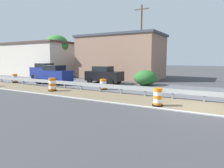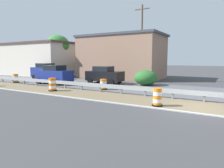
{
  "view_description": "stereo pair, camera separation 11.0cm",
  "coord_description": "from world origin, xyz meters",
  "px_view_note": "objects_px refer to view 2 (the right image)",
  "views": [
    {
      "loc": [
        -12.19,
        -1.37,
        2.78
      ],
      "look_at": [
        1.08,
        6.33,
        0.88
      ],
      "focal_mm": 32.36,
      "sensor_mm": 36.0,
      "label": 1
    },
    {
      "loc": [
        -12.13,
        -1.46,
        2.78
      ],
      "look_at": [
        1.08,
        6.33,
        0.88
      ],
      "focal_mm": 32.36,
      "sensor_mm": 36.0,
      "label": 2
    }
  ],
  "objects_px": {
    "traffic_barrel_close": "(103,85)",
    "utility_pole_near": "(142,43)",
    "traffic_barrel_nearest": "(157,98)",
    "car_lead_near_lane": "(54,75)",
    "traffic_barrel_far": "(16,79)",
    "car_trailing_near_lane": "(105,75)",
    "car_mid_far_lane": "(46,71)",
    "traffic_barrel_mid": "(53,85)"
  },
  "relations": [
    {
      "from": "traffic_barrel_close",
      "to": "traffic_barrel_far",
      "type": "distance_m",
      "value": 12.09
    },
    {
      "from": "traffic_barrel_far",
      "to": "utility_pole_near",
      "type": "height_order",
      "value": "utility_pole_near"
    },
    {
      "from": "utility_pole_near",
      "to": "traffic_barrel_nearest",
      "type": "bearing_deg",
      "value": -153.3
    },
    {
      "from": "traffic_barrel_close",
      "to": "utility_pole_near",
      "type": "height_order",
      "value": "utility_pole_near"
    },
    {
      "from": "car_lead_near_lane",
      "to": "car_mid_far_lane",
      "type": "relative_size",
      "value": 1.0
    },
    {
      "from": "traffic_barrel_close",
      "to": "traffic_barrel_mid",
      "type": "height_order",
      "value": "traffic_barrel_mid"
    },
    {
      "from": "traffic_barrel_mid",
      "to": "car_mid_far_lane",
      "type": "relative_size",
      "value": 0.26
    },
    {
      "from": "traffic_barrel_mid",
      "to": "car_trailing_near_lane",
      "type": "xyz_separation_m",
      "value": [
        6.94,
        -0.97,
        0.47
      ]
    },
    {
      "from": "traffic_barrel_nearest",
      "to": "traffic_barrel_close",
      "type": "height_order",
      "value": "traffic_barrel_nearest"
    },
    {
      "from": "traffic_barrel_nearest",
      "to": "car_trailing_near_lane",
      "type": "bearing_deg",
      "value": 48.12
    },
    {
      "from": "car_lead_near_lane",
      "to": "utility_pole_near",
      "type": "height_order",
      "value": "utility_pole_near"
    },
    {
      "from": "traffic_barrel_mid",
      "to": "car_lead_near_lane",
      "type": "xyz_separation_m",
      "value": [
        3.72,
        3.71,
        0.53
      ]
    },
    {
      "from": "traffic_barrel_far",
      "to": "car_lead_near_lane",
      "type": "distance_m",
      "value": 5.18
    },
    {
      "from": "traffic_barrel_nearest",
      "to": "traffic_barrel_mid",
      "type": "relative_size",
      "value": 0.94
    },
    {
      "from": "traffic_barrel_nearest",
      "to": "car_lead_near_lane",
      "type": "bearing_deg",
      "value": 70.94
    },
    {
      "from": "car_lead_near_lane",
      "to": "car_trailing_near_lane",
      "type": "relative_size",
      "value": 1.02
    },
    {
      "from": "traffic_barrel_nearest",
      "to": "traffic_barrel_far",
      "type": "distance_m",
      "value": 18.67
    },
    {
      "from": "traffic_barrel_far",
      "to": "utility_pole_near",
      "type": "distance_m",
      "value": 15.67
    },
    {
      "from": "car_lead_near_lane",
      "to": "car_mid_far_lane",
      "type": "height_order",
      "value": "car_mid_far_lane"
    },
    {
      "from": "traffic_barrel_close",
      "to": "traffic_barrel_mid",
      "type": "xyz_separation_m",
      "value": [
        -2.92,
        3.42,
        0.09
      ]
    },
    {
      "from": "traffic_barrel_nearest",
      "to": "car_lead_near_lane",
      "type": "distance_m",
      "value": 14.23
    },
    {
      "from": "traffic_barrel_far",
      "to": "car_mid_far_lane",
      "type": "height_order",
      "value": "car_mid_far_lane"
    },
    {
      "from": "traffic_barrel_far",
      "to": "utility_pole_near",
      "type": "xyz_separation_m",
      "value": [
        8.3,
        -12.58,
        4.27
      ]
    },
    {
      "from": "car_mid_far_lane",
      "to": "traffic_barrel_nearest",
      "type": "bearing_deg",
      "value": -23.06
    },
    {
      "from": "traffic_barrel_close",
      "to": "car_lead_near_lane",
      "type": "height_order",
      "value": "car_lead_near_lane"
    },
    {
      "from": "traffic_barrel_nearest",
      "to": "car_lead_near_lane",
      "type": "xyz_separation_m",
      "value": [
        4.64,
        13.44,
        0.56
      ]
    },
    {
      "from": "car_trailing_near_lane",
      "to": "utility_pole_near",
      "type": "relative_size",
      "value": 0.46
    },
    {
      "from": "car_trailing_near_lane",
      "to": "traffic_barrel_close",
      "type": "bearing_deg",
      "value": -59.86
    },
    {
      "from": "traffic_barrel_far",
      "to": "utility_pole_near",
      "type": "relative_size",
      "value": 0.11
    },
    {
      "from": "traffic_barrel_mid",
      "to": "car_mid_far_lane",
      "type": "xyz_separation_m",
      "value": [
        6.98,
        8.66,
        0.58
      ]
    },
    {
      "from": "traffic_barrel_far",
      "to": "car_mid_far_lane",
      "type": "bearing_deg",
      "value": 0.04
    },
    {
      "from": "traffic_barrel_nearest",
      "to": "traffic_barrel_mid",
      "type": "height_order",
      "value": "traffic_barrel_mid"
    },
    {
      "from": "traffic_barrel_far",
      "to": "utility_pole_near",
      "type": "bearing_deg",
      "value": -56.58
    },
    {
      "from": "traffic_barrel_nearest",
      "to": "car_mid_far_lane",
      "type": "bearing_deg",
      "value": 66.76
    },
    {
      "from": "traffic_barrel_nearest",
      "to": "utility_pole_near",
      "type": "height_order",
      "value": "utility_pole_near"
    },
    {
      "from": "traffic_barrel_far",
      "to": "car_lead_near_lane",
      "type": "height_order",
      "value": "car_lead_near_lane"
    },
    {
      "from": "car_mid_far_lane",
      "to": "traffic_barrel_far",
      "type": "bearing_deg",
      "value": -89.78
    },
    {
      "from": "traffic_barrel_close",
      "to": "car_trailing_near_lane",
      "type": "xyz_separation_m",
      "value": [
        4.02,
        2.45,
        0.56
      ]
    },
    {
      "from": "car_trailing_near_lane",
      "to": "car_lead_near_lane",
      "type": "bearing_deg",
      "value": -146.65
    },
    {
      "from": "traffic_barrel_far",
      "to": "traffic_barrel_close",
      "type": "bearing_deg",
      "value": -87.22
    },
    {
      "from": "traffic_barrel_mid",
      "to": "traffic_barrel_far",
      "type": "relative_size",
      "value": 1.11
    },
    {
      "from": "car_trailing_near_lane",
      "to": "car_mid_far_lane",
      "type": "bearing_deg",
      "value": 178.57
    }
  ]
}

